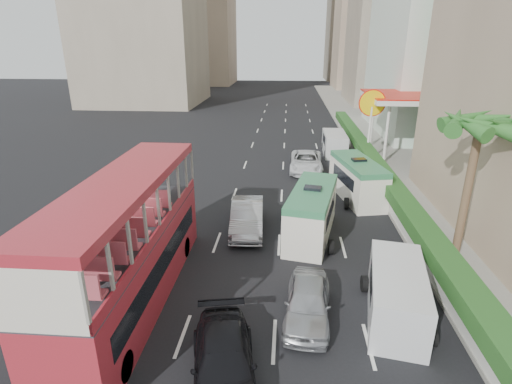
# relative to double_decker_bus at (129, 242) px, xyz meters

# --- Properties ---
(ground_plane) EXTENTS (200.00, 200.00, 0.00)m
(ground_plane) POSITION_rel_double_decker_bus_xyz_m (6.00, 0.00, -2.53)
(ground_plane) COLOR black
(ground_plane) RESTS_ON ground
(double_decker_bus) EXTENTS (2.50, 11.00, 5.06)m
(double_decker_bus) POSITION_rel_double_decker_bus_xyz_m (0.00, 0.00, 0.00)
(double_decker_bus) COLOR #AA242F
(double_decker_bus) RESTS_ON ground
(car_silver_lane_a) EXTENTS (1.99, 4.94, 1.60)m
(car_silver_lane_a) POSITION_rel_double_decker_bus_xyz_m (3.82, 6.56, -2.53)
(car_silver_lane_a) COLOR #AEB0B4
(car_silver_lane_a) RESTS_ON ground
(car_silver_lane_b) EXTENTS (1.98, 4.20, 1.39)m
(car_silver_lane_b) POSITION_rel_double_decker_bus_xyz_m (6.77, -0.66, -2.53)
(car_silver_lane_b) COLOR #AEB0B4
(car_silver_lane_b) RESTS_ON ground
(car_black) EXTENTS (2.74, 4.95, 1.36)m
(car_black) POSITION_rel_double_decker_bus_xyz_m (4.16, -3.85, -2.53)
(car_black) COLOR black
(car_black) RESTS_ON ground
(van_asset) EXTENTS (2.68, 5.44, 1.48)m
(van_asset) POSITION_rel_double_decker_bus_xyz_m (7.43, 17.76, -2.53)
(van_asset) COLOR silver
(van_asset) RESTS_ON ground
(minibus_near) EXTENTS (3.09, 6.11, 2.59)m
(minibus_near) POSITION_rel_double_decker_bus_xyz_m (7.24, 6.23, -1.24)
(minibus_near) COLOR silver
(minibus_near) RESTS_ON ground
(minibus_far) EXTENTS (3.07, 6.03, 2.55)m
(minibus_far) POSITION_rel_double_decker_bus_xyz_m (10.48, 11.93, -1.25)
(minibus_far) COLOR silver
(minibus_far) RESTS_ON ground
(panel_van_near) EXTENTS (2.71, 4.98, 1.89)m
(panel_van_near) POSITION_rel_double_decker_bus_xyz_m (10.04, -0.26, -1.59)
(panel_van_near) COLOR silver
(panel_van_near) RESTS_ON ground
(panel_van_far) EXTENTS (1.94, 4.81, 1.92)m
(panel_van_far) POSITION_rel_double_decker_bus_xyz_m (10.22, 23.25, -1.57)
(panel_van_far) COLOR silver
(panel_van_far) RESTS_ON ground
(sidewalk) EXTENTS (6.00, 120.00, 0.18)m
(sidewalk) POSITION_rel_double_decker_bus_xyz_m (15.00, 25.00, -2.44)
(sidewalk) COLOR #99968C
(sidewalk) RESTS_ON ground
(kerb_wall) EXTENTS (0.30, 44.00, 1.00)m
(kerb_wall) POSITION_rel_double_decker_bus_xyz_m (12.20, 14.00, -1.85)
(kerb_wall) COLOR silver
(kerb_wall) RESTS_ON sidewalk
(hedge) EXTENTS (1.10, 44.00, 0.70)m
(hedge) POSITION_rel_double_decker_bus_xyz_m (12.20, 14.00, -1.00)
(hedge) COLOR #2D6626
(hedge) RESTS_ON kerb_wall
(palm_tree) EXTENTS (0.36, 0.36, 6.40)m
(palm_tree) POSITION_rel_double_decker_bus_xyz_m (13.80, 4.00, 0.85)
(palm_tree) COLOR brown
(palm_tree) RESTS_ON sidewalk
(shell_station) EXTENTS (6.50, 8.00, 5.50)m
(shell_station) POSITION_rel_double_decker_bus_xyz_m (16.00, 23.00, 0.22)
(shell_station) COLOR silver
(shell_station) RESTS_ON ground
(tower_far_b) EXTENTS (14.00, 14.00, 40.00)m
(tower_far_b) POSITION_rel_double_decker_bus_xyz_m (23.00, 104.00, 17.47)
(tower_far_b) COLOR tan
(tower_far_b) RESTS_ON ground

